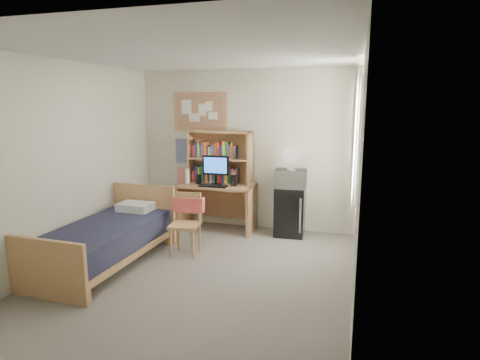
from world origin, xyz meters
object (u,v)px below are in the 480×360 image
(desk_chair, at_px, (185,225))
(speaker_left, at_px, (199,179))
(bulletin_board, at_px, (200,112))
(mini_fridge, at_px, (290,211))
(bed, at_px, (105,245))
(speaker_right, at_px, (234,181))
(desk_fan, at_px, (291,159))
(monitor, at_px, (216,171))
(microwave, at_px, (291,178))
(desk, at_px, (217,207))

(desk_chair, relative_size, speaker_left, 5.43)
(bulletin_board, bearing_deg, speaker_left, -75.06)
(bulletin_board, relative_size, mini_fridge, 1.21)
(bed, relative_size, speaker_right, 10.67)
(speaker_left, relative_size, speaker_right, 0.86)
(bed, height_order, desk_fan, desk_fan)
(monitor, distance_m, microwave, 1.20)
(speaker_right, bearing_deg, bed, -124.21)
(bulletin_board, relative_size, bed, 0.49)
(bed, distance_m, speaker_left, 1.94)
(bed, relative_size, speaker_left, 12.42)
(mini_fridge, relative_size, speaker_left, 5.00)
(microwave, bearing_deg, speaker_right, -176.23)
(mini_fridge, relative_size, speaker_right, 4.30)
(speaker_left, bearing_deg, desk_chair, -77.60)
(desk, bearing_deg, bulletin_board, 142.47)
(desk_chair, bearing_deg, bulletin_board, 97.05)
(desk, relative_size, monitor, 2.63)
(bed, distance_m, monitor, 2.10)
(desk, height_order, desk_fan, desk_fan)
(speaker_right, bearing_deg, microwave, 6.97)
(mini_fridge, xyz_separation_m, desk_fan, (0.00, -0.02, 0.83))
(speaker_left, bearing_deg, speaker_right, 0.00)
(bulletin_board, relative_size, desk_chair, 1.12)
(speaker_left, bearing_deg, mini_fridge, 4.94)
(monitor, xyz_separation_m, speaker_right, (0.30, -0.00, -0.14))
(desk, relative_size, speaker_left, 7.85)
(desk, xyz_separation_m, microwave, (1.19, 0.04, 0.53))
(bed, height_order, speaker_right, speaker_right)
(desk_chair, xyz_separation_m, mini_fridge, (1.25, 1.22, -0.03))
(speaker_left, height_order, speaker_right, speaker_right)
(monitor, bearing_deg, desk, 90.00)
(desk, height_order, desk_chair, desk_chair)
(desk_chair, bearing_deg, speaker_left, 96.35)
(desk, height_order, speaker_right, speaker_right)
(mini_fridge, distance_m, desk_fan, 0.83)
(bed, height_order, speaker_left, speaker_left)
(speaker_right, relative_size, desk_fan, 0.55)
(desk, xyz_separation_m, mini_fridge, (1.19, 0.06, 0.01))
(desk_fan, bearing_deg, mini_fridge, 90.00)
(bed, relative_size, desk_fan, 5.92)
(bulletin_board, height_order, speaker_right, bulletin_board)
(desk_chair, distance_m, mini_fridge, 1.75)
(bed, relative_size, microwave, 4.05)
(monitor, xyz_separation_m, desk_fan, (1.19, 0.10, 0.22))
(speaker_right, bearing_deg, speaker_left, -180.00)
(monitor, bearing_deg, desk_chair, -93.02)
(microwave, bearing_deg, bed, -141.40)
(desk, bearing_deg, bed, -116.19)
(microwave, relative_size, desk_fan, 1.46)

